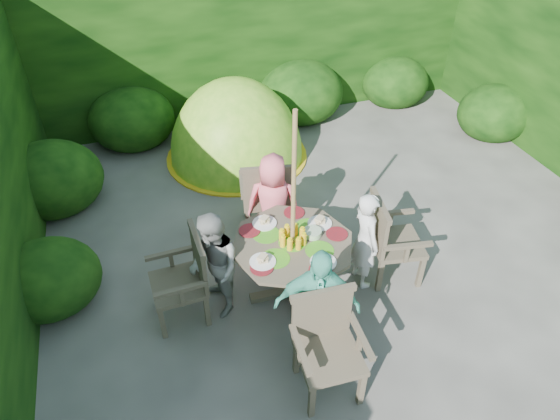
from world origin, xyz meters
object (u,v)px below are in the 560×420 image
object	(u,v)px
child_right	(365,240)
child_front	(317,307)
garden_chair_right	(390,239)
parasol_pole	(293,214)
garden_chair_front	(327,343)
child_back	(273,204)
garden_chair_left	(185,277)
garden_chair_back	(266,196)
dome_tent	(237,156)
child_left	(214,266)
patio_table	(293,251)

from	to	relation	value
child_right	child_front	distance (m)	1.13
garden_chair_right	parasol_pole	bearing A→B (deg)	97.12
garden_chair_front	child_back	world-z (taller)	child_back
parasol_pole	child_front	xyz separation A→B (m)	(-0.05, -0.80, -0.44)
child_right	child_back	bearing A→B (deg)	40.53
garden_chair_left	parasol_pole	bearing A→B (deg)	83.98
child_back	child_front	xyz separation A→B (m)	(-0.10, -1.60, 0.03)
child_back	garden_chair_back	bearing A→B (deg)	-70.27
dome_tent	child_left	bearing A→B (deg)	-93.64
patio_table	garden_chair_front	distance (m)	1.10
patio_table	garden_chair_front	world-z (taller)	garden_chair_front
garden_chair_left	child_back	size ratio (longest dim) A/B	0.77
patio_table	child_back	xyz separation A→B (m)	(0.04, 0.80, 0.01)
garden_chair_right	child_front	size ratio (longest dim) A/B	0.75
garden_chair_back	garden_chair_right	bearing A→B (deg)	143.75
garden_chair_left	child_front	world-z (taller)	child_front
garden_chair_right	garden_chair_back	xyz separation A→B (m)	(-1.04, 1.15, 0.01)
parasol_pole	child_right	world-z (taller)	parasol_pole
patio_table	child_front	xyz separation A→B (m)	(-0.05, -0.80, 0.04)
garden_chair_right	child_left	distance (m)	1.89
patio_table	child_right	distance (m)	0.80
child_left	child_front	bearing A→B (deg)	32.74
patio_table	dome_tent	bearing A→B (deg)	87.51
child_left	parasol_pole	bearing A→B (deg)	77.74
garden_chair_right	patio_table	bearing A→B (deg)	97.07
garden_chair_back	child_back	size ratio (longest dim) A/B	0.80
garden_chair_left	garden_chair_front	world-z (taller)	garden_chair_front
child_left	dome_tent	world-z (taller)	dome_tent
dome_tent	patio_table	bearing A→B (deg)	-78.01
child_right	child_back	size ratio (longest dim) A/B	0.94
child_right	child_front	xyz separation A→B (m)	(-0.85, -0.75, 0.07)
parasol_pole	garden_chair_right	bearing A→B (deg)	-3.00
garden_chair_right	garden_chair_back	bearing A→B (deg)	52.22
child_right	garden_chair_right	bearing A→B (deg)	-92.49
dome_tent	garden_chair_front	bearing A→B (deg)	-78.37
dome_tent	child_right	bearing A→B (deg)	-62.68
patio_table	dome_tent	world-z (taller)	dome_tent
parasol_pole	child_back	xyz separation A→B (m)	(0.05, 0.80, -0.47)
garden_chair_left	child_front	bearing A→B (deg)	47.98
garden_chair_left	dome_tent	size ratio (longest dim) A/B	0.40
parasol_pole	garden_chair_back	xyz separation A→B (m)	(0.05, 1.09, -0.56)
garden_chair_front	child_front	size ratio (longest dim) A/B	0.74
child_left	patio_table	bearing A→B (deg)	77.81
garden_chair_front	child_right	xyz separation A→B (m)	(0.87, 1.04, 0.07)
patio_table	garden_chair_back	distance (m)	1.09
patio_table	child_front	bearing A→B (deg)	-93.84
garden_chair_back	patio_table	bearing A→B (deg)	99.01
garden_chair_right	child_right	distance (m)	0.30
patio_table	child_right	xyz separation A→B (m)	(0.79, -0.05, -0.03)
parasol_pole	dome_tent	distance (m)	3.09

